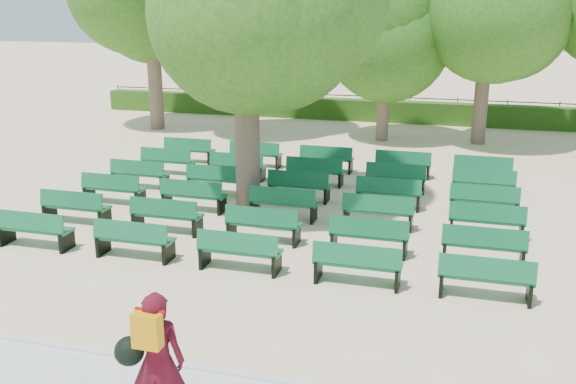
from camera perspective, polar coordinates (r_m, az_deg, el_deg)
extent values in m
plane|color=beige|center=(14.70, 1.38, -3.07)|extent=(120.00, 120.00, 0.00)
cube|color=silver|center=(9.32, -8.55, -15.23)|extent=(30.00, 0.12, 0.10)
cube|color=#295215|center=(28.00, 8.57, 7.12)|extent=(26.00, 0.70, 0.90)
cube|color=#106036|center=(15.78, 0.44, -0.16)|extent=(1.61, 0.46, 0.05)
cube|color=#106036|center=(15.54, 0.26, 0.43)|extent=(1.60, 0.14, 0.37)
cylinder|color=brown|center=(15.28, -3.64, 4.69)|extent=(0.59, 0.59, 3.61)
ellipsoid|color=#31681C|center=(14.96, -3.86, 16.63)|extent=(4.93, 4.93, 4.44)
imported|color=#4C0A18|center=(7.83, -11.49, -14.54)|extent=(0.71, 0.54, 1.75)
cube|color=orange|center=(7.43, -12.42, -11.95)|extent=(0.33, 0.16, 0.41)
sphere|color=black|center=(7.86, -13.92, -13.56)|extent=(0.35, 0.35, 0.35)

